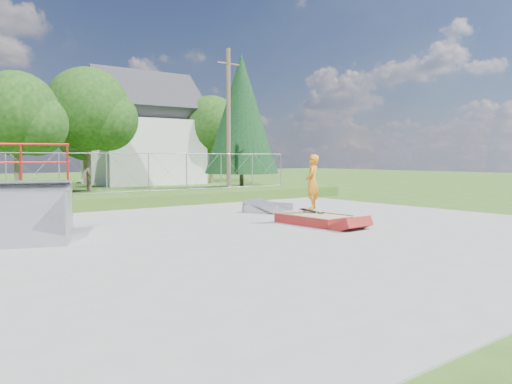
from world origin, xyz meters
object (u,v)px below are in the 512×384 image
at_px(quarter_pipe, 15,193).
at_px(flat_bank_ramp, 269,207).
at_px(grind_box, 312,220).
at_px(skater, 312,184).

xyz_separation_m(quarter_pipe, flat_bank_ramp, (9.16, 1.52, -1.02)).
bearing_deg(grind_box, skater, 44.63).
bearing_deg(quarter_pipe, grind_box, 6.73).
height_order(grind_box, skater, skater).
bearing_deg(grind_box, quarter_pipe, 163.41).
bearing_deg(skater, grind_box, 7.49).
height_order(grind_box, flat_bank_ramp, flat_bank_ramp).
xyz_separation_m(grind_box, quarter_pipe, (-8.03, 2.03, 1.06)).
bearing_deg(flat_bank_ramp, skater, -127.56).
relative_size(grind_box, quarter_pipe, 0.95).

